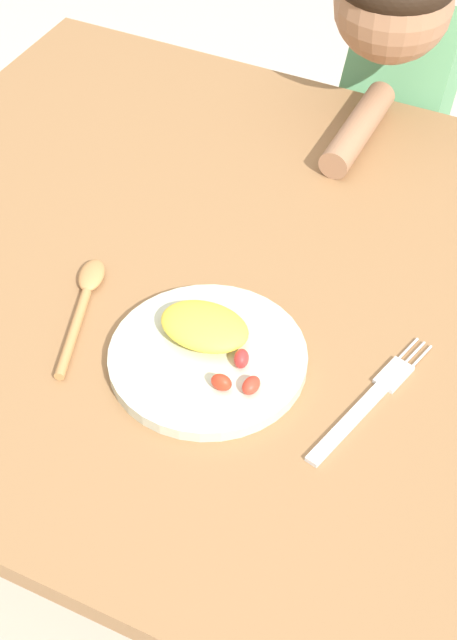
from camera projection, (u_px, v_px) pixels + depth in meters
name	position (u px, v px, depth m)	size (l,w,h in m)	color
ground_plane	(210.00, 538.00, 1.72)	(8.00, 8.00, 0.00)	beige
dining_table	(204.00, 324.00, 1.32)	(1.03, 0.95, 0.66)	#936841
plate	(208.00, 351.00, 1.12)	(0.23, 0.23, 0.04)	beige
fork	(368.00, 402.00, 1.08)	(0.07, 0.23, 0.01)	silver
spoon	(84.00, 299.00, 1.19)	(0.09, 0.20, 0.02)	#BA824B
person	(389.00, 142.00, 1.65)	(0.18, 0.44, 0.92)	#39556A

